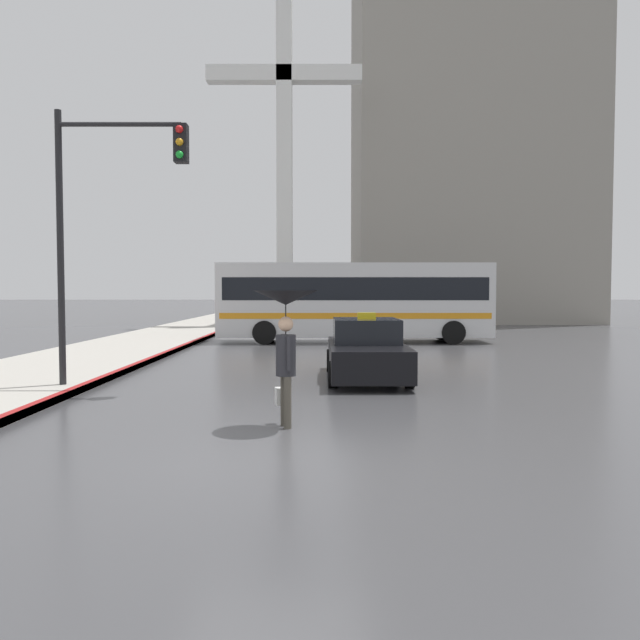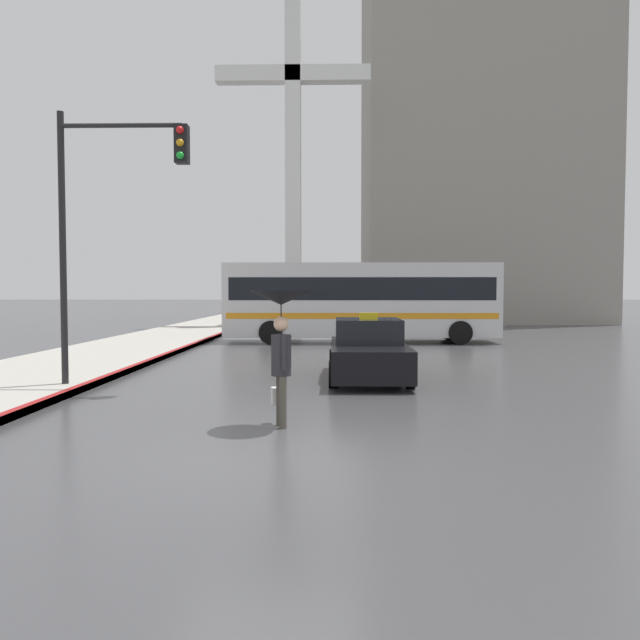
{
  "view_description": "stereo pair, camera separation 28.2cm",
  "coord_description": "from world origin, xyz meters",
  "px_view_note": "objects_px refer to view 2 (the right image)",
  "views": [
    {
      "loc": [
        0.58,
        -7.79,
        2.15
      ],
      "look_at": [
        0.51,
        8.38,
        1.4
      ],
      "focal_mm": 35.0,
      "sensor_mm": 36.0,
      "label": 1
    },
    {
      "loc": [
        0.86,
        -7.78,
        2.15
      ],
      "look_at": [
        0.51,
        8.38,
        1.4
      ],
      "focal_mm": 35.0,
      "sensor_mm": 36.0,
      "label": 2
    }
  ],
  "objects_px": {
    "pedestrian_with_umbrella": "(281,319)",
    "monument_cross": "(293,129)",
    "taxi": "(368,352)",
    "city_bus": "(360,299)",
    "traffic_light": "(110,201)"
  },
  "relations": [
    {
      "from": "pedestrian_with_umbrella",
      "to": "monument_cross",
      "type": "xyz_separation_m",
      "value": [
        -1.54,
        27.09,
        9.91
      ]
    },
    {
      "from": "pedestrian_with_umbrella",
      "to": "monument_cross",
      "type": "distance_m",
      "value": 28.88
    },
    {
      "from": "taxi",
      "to": "city_bus",
      "type": "xyz_separation_m",
      "value": [
        0.29,
        11.06,
        1.16
      ]
    },
    {
      "from": "traffic_light",
      "to": "monument_cross",
      "type": "bearing_deg",
      "value": 84.28
    },
    {
      "from": "pedestrian_with_umbrella",
      "to": "monument_cross",
      "type": "height_order",
      "value": "monument_cross"
    },
    {
      "from": "monument_cross",
      "to": "taxi",
      "type": "bearing_deg",
      "value": -81.53
    },
    {
      "from": "pedestrian_with_umbrella",
      "to": "traffic_light",
      "type": "xyz_separation_m",
      "value": [
        -3.91,
        3.44,
        2.35
      ]
    },
    {
      "from": "city_bus",
      "to": "pedestrian_with_umbrella",
      "type": "distance_m",
      "value": 16.63
    },
    {
      "from": "pedestrian_with_umbrella",
      "to": "traffic_light",
      "type": "bearing_deg",
      "value": 31.81
    },
    {
      "from": "taxi",
      "to": "pedestrian_with_umbrella",
      "type": "distance_m",
      "value": 5.8
    },
    {
      "from": "traffic_light",
      "to": "pedestrian_with_umbrella",
      "type": "bearing_deg",
      "value": -41.38
    },
    {
      "from": "taxi",
      "to": "city_bus",
      "type": "height_order",
      "value": "city_bus"
    },
    {
      "from": "city_bus",
      "to": "traffic_light",
      "type": "height_order",
      "value": "traffic_light"
    },
    {
      "from": "city_bus",
      "to": "monument_cross",
      "type": "relative_size",
      "value": 0.55
    },
    {
      "from": "traffic_light",
      "to": "monument_cross",
      "type": "relative_size",
      "value": 0.29
    }
  ]
}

